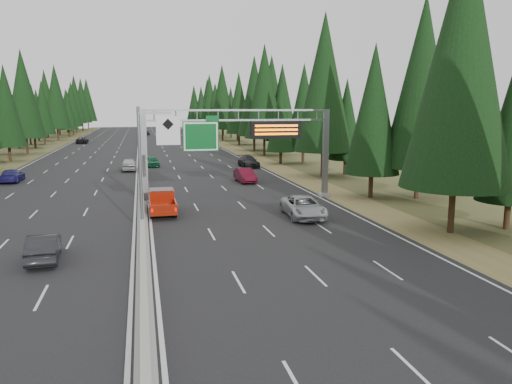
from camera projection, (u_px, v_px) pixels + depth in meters
road at (141, 155)px, 85.00m from camera, size 32.00×260.00×0.08m
shoulder_right at (243, 153)px, 88.93m from camera, size 3.60×260.00×0.06m
shoulder_left at (29, 157)px, 81.06m from camera, size 3.60×260.00×0.06m
median_barrier at (141, 153)px, 84.93m from camera, size 0.70×260.00×0.85m
sign_gantry at (246, 140)px, 42.74m from camera, size 16.75×0.98×7.80m
hov_sign_pole at (149, 160)px, 31.46m from camera, size 2.80×0.50×8.00m
tree_row_right at (281, 98)px, 77.91m from camera, size 11.91×241.69×18.92m
silver_minivan at (303, 207)px, 36.51m from camera, size 2.80×5.57×1.51m
red_pickup at (162, 200)px, 38.03m from camera, size 1.92×5.37×1.75m
car_ahead_green at (152, 161)px, 68.02m from camera, size 1.96×4.21×1.40m
car_ahead_dkred at (245, 175)px, 53.64m from camera, size 1.81×4.59×1.49m
car_ahead_dkgrey at (249, 161)px, 67.57m from camera, size 2.45×5.19×1.46m
car_ahead_white at (193, 144)px, 100.61m from camera, size 2.42×5.06×1.39m
car_ahead_far at (147, 133)px, 145.94m from camera, size 1.79×3.92×1.30m
car_onc_near at (44, 247)px, 26.11m from camera, size 1.88×4.45×1.43m
car_onc_blue at (12, 176)px, 53.82m from camera, size 1.99×4.78×1.38m
car_onc_white at (129, 164)px, 63.58m from camera, size 1.91×4.69×1.59m
car_onc_far at (82, 140)px, 112.29m from camera, size 2.47×5.23×1.44m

